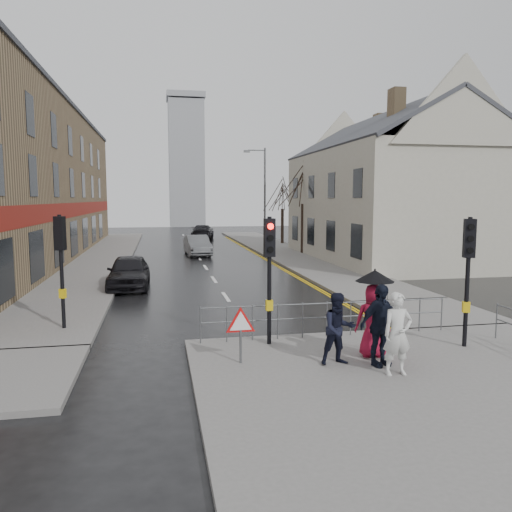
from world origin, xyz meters
name	(u,v)px	position (x,y,z in m)	size (l,w,h in m)	color
ground	(263,351)	(0.00, 0.00, 0.00)	(120.00, 120.00, 0.00)	black
near_pavement	(440,390)	(3.00, -3.50, 0.07)	(10.00, 9.00, 0.14)	#605E5B
left_pavement	(102,256)	(-6.50, 23.00, 0.07)	(4.00, 44.00, 0.14)	#605E5B
right_pavement	(279,250)	(6.50, 25.00, 0.07)	(4.00, 40.00, 0.14)	#605E5B
pavement_bridge_right	(429,313)	(6.50, 3.00, 0.07)	(4.00, 4.20, 0.14)	#605E5B
building_left_terrace	(8,183)	(-12.00, 22.00, 5.00)	(8.00, 42.00, 10.00)	olive
building_right_cream	(387,187)	(12.00, 18.00, 4.78)	(9.00, 16.40, 10.10)	#B3AE9C
church_tower	(186,165)	(1.50, 62.00, 9.00)	(5.00, 5.00, 18.00)	gray
traffic_signal_near_left	(269,258)	(0.20, 0.20, 2.46)	(0.28, 0.27, 3.40)	black
traffic_signal_near_right	(468,259)	(5.20, -1.00, 2.46)	(0.34, 0.33, 3.40)	black
traffic_signal_far_left	(61,251)	(-5.50, 3.00, 2.46)	(0.34, 0.33, 3.40)	black
guard_railing_front	(327,311)	(1.95, 0.60, 0.86)	(7.14, 0.04, 1.00)	#595B5E
warning_sign	(241,326)	(-0.80, -1.21, 1.04)	(0.80, 0.07, 1.35)	#595B5E
street_lamp	(263,190)	(5.82, 28.00, 4.71)	(1.83, 0.25, 8.00)	#595B5E
tree_near	(303,183)	(7.50, 22.00, 5.14)	(2.40, 2.40, 6.58)	#31231B
tree_far	(283,194)	(8.00, 30.00, 4.42)	(2.40, 2.40, 5.64)	#31231B
pedestrian_a	(397,334)	(2.45, -2.63, 1.06)	(0.67, 0.44, 1.83)	silver
pedestrian_b	(339,329)	(1.43, -1.73, 0.99)	(0.82, 0.64, 1.70)	black
pedestrian_with_umbrella	(374,311)	(2.47, -1.34, 1.29)	(1.00, 0.96, 2.15)	maroon
pedestrian_d	(380,325)	(2.33, -1.98, 1.10)	(1.12, 0.47, 1.91)	black
car_parked	(129,272)	(-4.00, 10.33, 0.75)	(1.77, 4.39, 1.50)	black
car_mid	(197,245)	(0.01, 22.86, 0.71)	(1.51, 4.33, 1.43)	#515457
car_far	(203,232)	(1.56, 36.53, 0.74)	(2.07, 5.09, 1.48)	black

